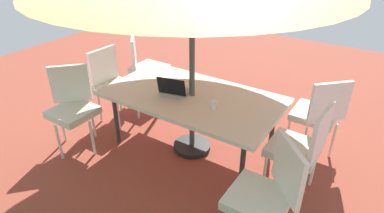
{
  "coord_description": "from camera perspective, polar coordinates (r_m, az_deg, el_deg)",
  "views": [
    {
      "loc": [
        -1.73,
        2.65,
        2.36
      ],
      "look_at": [
        0.0,
        0.0,
        0.58
      ],
      "focal_mm": 30.35,
      "sensor_mm": 36.0,
      "label": 1
    }
  ],
  "objects": [
    {
      "name": "ground_plane",
      "position": [
        3.96,
        -0.0,
        -7.45
      ],
      "size": [
        10.0,
        10.0,
        0.02
      ],
      "primitive_type": "cube",
      "color": "brown"
    },
    {
      "name": "dining_table",
      "position": [
        3.59,
        -0.0,
        1.36
      ],
      "size": [
        1.94,
        1.08,
        0.72
      ],
      "color": "silver",
      "rests_on": "ground_plane"
    },
    {
      "name": "chair_southeast",
      "position": [
        4.86,
        -8.24,
        7.19
      ],
      "size": [
        0.59,
        0.58,
        0.98
      ],
      "rotation": [
        0.0,
        0.0,
        5.42
      ],
      "color": "silver",
      "rests_on": "ground_plane"
    },
    {
      "name": "chair_east",
      "position": [
        4.39,
        -13.75,
        4.17
      ],
      "size": [
        0.47,
        0.46,
        0.98
      ],
      "rotation": [
        0.0,
        0.0,
        4.66
      ],
      "color": "silver",
      "rests_on": "ground_plane"
    },
    {
      "name": "chair_northwest",
      "position": [
        2.66,
        13.0,
        -14.45
      ],
      "size": [
        0.59,
        0.59,
        0.98
      ],
      "rotation": [
        0.0,
        0.0,
        2.32
      ],
      "color": "silver",
      "rests_on": "ground_plane"
    },
    {
      "name": "chair_west",
      "position": [
        3.22,
        18.58,
        -6.54
      ],
      "size": [
        0.47,
        0.46,
        0.98
      ],
      "rotation": [
        0.0,
        0.0,
        1.5
      ],
      "color": "silver",
      "rests_on": "ground_plane"
    },
    {
      "name": "chair_southwest",
      "position": [
        3.84,
        21.33,
        -0.93
      ],
      "size": [
        0.59,
        0.59,
        0.98
      ],
      "rotation": [
        0.0,
        0.0,
        0.78
      ],
      "color": "silver",
      "rests_on": "ground_plane"
    },
    {
      "name": "chair_northeast",
      "position": [
        3.97,
        -20.29,
        0.28
      ],
      "size": [
        0.59,
        0.59,
        0.98
      ],
      "rotation": [
        0.0,
        0.0,
        3.96
      ],
      "color": "silver",
      "rests_on": "ground_plane"
    },
    {
      "name": "laptop",
      "position": [
        3.59,
        -3.19,
        3.01
      ],
      "size": [
        0.37,
        0.31,
        0.21
      ],
      "rotation": [
        0.0,
        0.0,
        0.23
      ],
      "color": "gray",
      "rests_on": "dining_table"
    },
    {
      "name": "cup",
      "position": [
        3.29,
        3.82,
        0.34
      ],
      "size": [
        0.06,
        0.06,
        0.09
      ],
      "primitive_type": "cylinder",
      "color": "white",
      "rests_on": "dining_table"
    }
  ]
}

